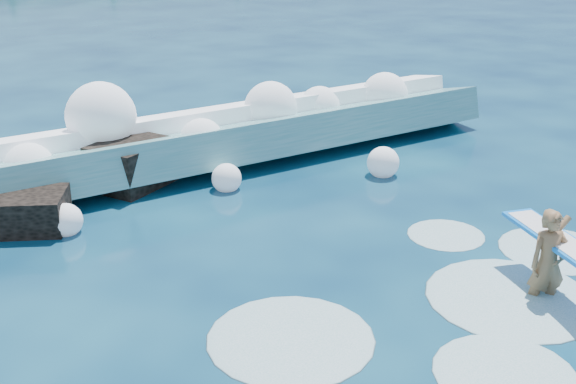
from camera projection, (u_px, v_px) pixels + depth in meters
name	position (u px, v px, depth m)	size (l,w,h in m)	color
ground	(274.00, 321.00, 11.36)	(200.00, 200.00, 0.00)	#082240
breaking_wave	(162.00, 149.00, 17.62)	(18.44, 2.85, 1.59)	teal
surfer_with_board	(551.00, 259.00, 11.84)	(1.32, 3.02, 1.88)	olive
wave_spray	(171.00, 127.00, 17.57)	(15.20, 4.90, 2.35)	white
surf_foam	(471.00, 303.00, 11.88)	(9.30, 5.62, 0.14)	silver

